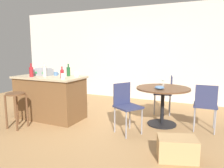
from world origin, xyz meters
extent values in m
plane|color=#A37A4C|center=(0.00, 0.00, 0.00)|extent=(8.80, 8.80, 0.00)
cube|color=beige|center=(0.00, 2.68, 1.35)|extent=(8.00, 0.10, 2.70)
cube|color=brown|center=(-1.01, 0.07, 0.44)|extent=(1.39, 0.72, 0.87)
cube|color=tan|center=(-1.01, 0.07, 0.89)|extent=(1.45, 0.78, 0.04)
cylinder|color=brown|center=(-1.07, -0.54, 0.32)|extent=(0.04, 0.04, 0.64)
cylinder|color=brown|center=(-1.32, -0.54, 0.32)|extent=(0.04, 0.04, 0.64)
cylinder|color=brown|center=(-1.32, -0.80, 0.32)|extent=(0.04, 0.04, 0.64)
cylinder|color=brown|center=(-1.07, -0.80, 0.32)|extent=(0.04, 0.04, 0.64)
cylinder|color=brown|center=(-1.19, -0.67, 0.66)|extent=(0.34, 0.34, 0.03)
cylinder|color=black|center=(1.27, 0.64, 0.01)|extent=(0.57, 0.57, 0.02)
cylinder|color=black|center=(1.27, 0.64, 0.36)|extent=(0.07, 0.07, 0.71)
cylinder|color=brown|center=(1.27, 0.64, 0.73)|extent=(1.03, 1.03, 0.03)
cube|color=navy|center=(0.82, -0.07, 0.48)|extent=(0.55, 0.55, 0.03)
cube|color=navy|center=(0.66, 0.03, 0.68)|extent=(0.21, 0.32, 0.40)
cylinder|color=gray|center=(0.77, 0.17, 0.23)|extent=(0.02, 0.02, 0.47)
cylinder|color=gray|center=(0.59, -0.12, 0.23)|extent=(0.02, 0.02, 0.47)
cylinder|color=gray|center=(0.87, -0.30, 0.23)|extent=(0.02, 0.02, 0.47)
cylinder|color=gray|center=(1.06, -0.02, 0.23)|extent=(0.02, 0.02, 0.47)
cube|color=navy|center=(2.04, 0.66, 0.47)|extent=(0.41, 0.41, 0.03)
cube|color=navy|center=(2.05, 0.47, 0.67)|extent=(0.36, 0.03, 0.40)
cylinder|color=gray|center=(1.88, 0.48, 0.23)|extent=(0.02, 0.02, 0.45)
cylinder|color=gray|center=(2.22, 0.49, 0.23)|extent=(0.02, 0.02, 0.45)
cylinder|color=gray|center=(2.21, 0.83, 0.23)|extent=(0.02, 0.02, 0.45)
cylinder|color=gray|center=(1.87, 0.82, 0.23)|extent=(0.02, 0.02, 0.45)
cube|color=navy|center=(1.12, 1.41, 0.48)|extent=(0.47, 0.47, 0.03)
cube|color=navy|center=(1.30, 1.45, 0.68)|extent=(0.09, 0.36, 0.40)
cylinder|color=gray|center=(1.32, 1.28, 0.23)|extent=(0.02, 0.02, 0.46)
cylinder|color=gray|center=(1.25, 1.61, 0.23)|extent=(0.02, 0.02, 0.46)
cylinder|color=gray|center=(0.92, 1.55, 0.23)|extent=(0.02, 0.02, 0.46)
cylinder|color=gray|center=(0.99, 1.21, 0.23)|extent=(0.02, 0.02, 0.46)
cube|color=gray|center=(-1.23, 0.15, 0.98)|extent=(0.37, 0.24, 0.14)
cube|color=gray|center=(-1.23, 0.15, 1.06)|extent=(0.35, 0.14, 0.02)
cube|color=green|center=(-1.33, 0.02, 0.98)|extent=(0.04, 0.01, 0.04)
cube|color=green|center=(-1.14, 0.02, 0.98)|extent=(0.04, 0.01, 0.04)
cylinder|color=#194C23|center=(-0.66, 0.27, 1.01)|extent=(0.08, 0.08, 0.19)
cylinder|color=#194C23|center=(-0.66, 0.27, 1.14)|extent=(0.03, 0.03, 0.07)
cylinder|color=maroon|center=(-0.59, -0.04, 1.00)|extent=(0.07, 0.07, 0.16)
cylinder|color=maroon|center=(-0.59, -0.04, 1.11)|extent=(0.03, 0.03, 0.06)
cylinder|color=maroon|center=(-1.28, -0.16, 1.01)|extent=(0.08, 0.08, 0.20)
cylinder|color=maroon|center=(-1.28, -0.16, 1.15)|extent=(0.03, 0.03, 0.08)
cylinder|color=#B7B2AD|center=(-1.05, -0.02, 1.02)|extent=(0.08, 0.08, 0.21)
cylinder|color=#B7B2AD|center=(-1.05, -0.02, 1.17)|extent=(0.03, 0.03, 0.08)
cylinder|color=#4C7099|center=(-0.96, 0.22, 0.96)|extent=(0.09, 0.09, 0.08)
torus|color=#4C7099|center=(-0.90, 0.22, 0.96)|extent=(0.05, 0.01, 0.05)
cylinder|color=white|center=(-0.45, 0.25, 0.97)|extent=(0.09, 0.09, 0.11)
torus|color=white|center=(-0.39, 0.25, 0.97)|extent=(0.05, 0.01, 0.05)
cylinder|color=white|center=(-0.47, -0.18, 0.97)|extent=(0.07, 0.07, 0.11)
torus|color=white|center=(-0.42, -0.18, 0.97)|extent=(0.05, 0.01, 0.05)
cylinder|color=silver|center=(1.22, 0.93, 0.75)|extent=(0.06, 0.06, 0.00)
cylinder|color=silver|center=(1.22, 0.93, 0.79)|extent=(0.01, 0.01, 0.08)
ellipsoid|color=silver|center=(1.22, 0.93, 0.86)|extent=(0.07, 0.07, 0.06)
ellipsoid|color=#4C7099|center=(1.25, 0.42, 0.78)|extent=(0.18, 0.18, 0.07)
cube|color=tan|center=(1.74, -0.67, 0.15)|extent=(0.59, 0.47, 0.31)
camera|label=1|loc=(2.07, -3.52, 1.47)|focal=34.67mm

